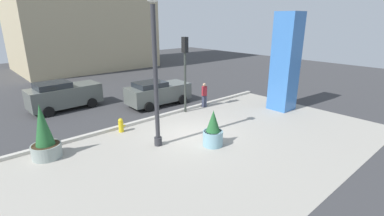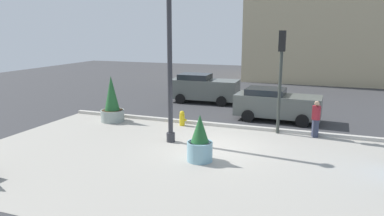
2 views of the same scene
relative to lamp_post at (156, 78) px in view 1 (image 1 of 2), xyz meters
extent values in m
plane|color=#38383A|center=(1.95, 3.98, -3.18)|extent=(60.00, 60.00, 0.00)
cube|color=#9E998E|center=(1.95, -2.02, -3.18)|extent=(18.00, 10.00, 0.02)
cube|color=#B7B2A8|center=(1.95, 3.10, -3.10)|extent=(18.00, 0.24, 0.16)
cylinder|color=#2D2D33|center=(0.00, 0.00, -2.98)|extent=(0.36, 0.36, 0.40)
cylinder|color=#2D2D33|center=(0.00, 0.00, -0.08)|extent=(0.20, 0.20, 6.20)
cube|color=#3870BC|center=(9.21, -0.78, -0.15)|extent=(1.36, 1.36, 6.06)
cylinder|color=gray|center=(-4.23, 2.14, -2.88)|extent=(1.20, 1.20, 0.61)
cylinder|color=#382819|center=(-4.23, 2.14, -2.59)|extent=(1.10, 1.10, 0.04)
cone|color=#235B2D|center=(-4.23, 2.14, -1.69)|extent=(0.76, 0.76, 1.77)
cylinder|color=#7AA8B7|center=(1.89, -1.70, -2.82)|extent=(0.92, 0.92, 0.72)
cylinder|color=#382819|center=(1.89, -1.70, -2.48)|extent=(0.85, 0.85, 0.04)
cone|color=#235B2D|center=(1.89, -1.70, -1.96)|extent=(0.64, 0.64, 1.00)
cylinder|color=gold|center=(-0.52, 2.60, -2.90)|extent=(0.26, 0.26, 0.55)
sphere|color=gold|center=(-0.52, 2.60, -2.55)|extent=(0.24, 0.24, 0.24)
cylinder|color=gold|center=(-0.35, 2.60, -2.88)|extent=(0.12, 0.10, 0.10)
cylinder|color=#333833|center=(4.09, 2.87, -1.32)|extent=(0.14, 0.14, 3.73)
cube|color=black|center=(4.09, 2.87, 1.00)|extent=(0.28, 0.32, 0.90)
sphere|color=green|center=(4.09, 3.04, 1.00)|extent=(0.18, 0.18, 0.18)
cube|color=#565B56|center=(3.76, 5.29, -2.36)|extent=(4.39, 1.95, 1.08)
cube|color=#1E2328|center=(3.11, 5.32, -1.66)|extent=(2.00, 1.65, 0.32)
cylinder|color=black|center=(5.14, 6.15, -2.86)|extent=(0.65, 0.24, 0.64)
cylinder|color=black|center=(5.07, 4.35, -2.86)|extent=(0.65, 0.24, 0.64)
cylinder|color=black|center=(2.45, 6.24, -2.86)|extent=(0.65, 0.24, 0.64)
cylinder|color=black|center=(2.39, 4.44, -2.86)|extent=(0.65, 0.24, 0.64)
cube|color=#565B56|center=(-1.33, 8.56, -2.29)|extent=(4.44, 1.97, 1.23)
cube|color=#1E2328|center=(-1.98, 8.53, -1.50)|extent=(2.03, 1.67, 0.35)
cylinder|color=black|center=(0.00, 9.51, -2.86)|extent=(0.65, 0.24, 0.64)
cylinder|color=black|center=(0.06, 7.70, -2.86)|extent=(0.65, 0.24, 0.64)
cylinder|color=black|center=(-2.72, 9.41, -2.86)|extent=(0.65, 0.24, 0.64)
cylinder|color=black|center=(-2.65, 7.60, -2.86)|extent=(0.65, 0.24, 0.64)
cube|color=#33384C|center=(5.71, 2.84, -2.78)|extent=(0.30, 0.34, 0.81)
cylinder|color=maroon|center=(5.71, 2.84, -2.07)|extent=(0.48, 0.48, 0.60)
sphere|color=tan|center=(5.71, 2.84, -1.66)|extent=(0.22, 0.22, 0.22)
camera|label=1|loc=(-6.68, -9.92, 2.48)|focal=26.03mm
camera|label=2|loc=(5.84, -13.21, 1.45)|focal=33.23mm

